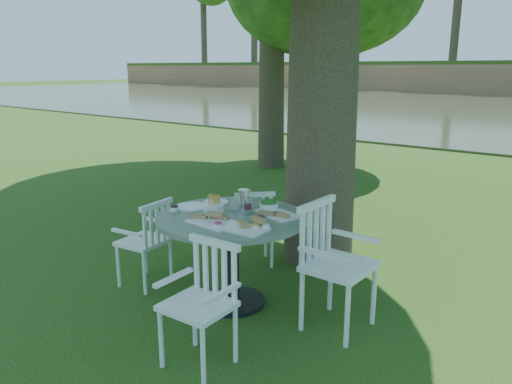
% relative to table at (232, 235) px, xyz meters
% --- Properties ---
extents(ground, '(140.00, 140.00, 0.00)m').
position_rel_table_xyz_m(ground, '(-0.22, 0.40, -0.62)').
color(ground, '#17370B').
rests_on(ground, ground).
extents(table, '(1.26, 1.26, 0.80)m').
position_rel_table_xyz_m(table, '(0.00, 0.00, 0.00)').
color(table, black).
rests_on(table, ground).
extents(chair_ne, '(0.47, 0.50, 1.00)m').
position_rel_table_xyz_m(chair_ne, '(0.82, 0.21, -0.04)').
color(chair_ne, white).
rests_on(chair_ne, ground).
extents(chair_nw, '(0.55, 0.56, 0.80)m').
position_rel_table_xyz_m(chair_nw, '(-0.39, 0.77, -0.15)').
color(chair_nw, white).
rests_on(chair_nw, ground).
extents(chair_sw, '(0.44, 0.47, 0.82)m').
position_rel_table_xyz_m(chair_sw, '(-0.84, -0.19, -0.14)').
color(chair_sw, white).
rests_on(chair_sw, ground).
extents(chair_se, '(0.46, 0.43, 0.86)m').
position_rel_table_xyz_m(chair_se, '(0.42, -0.75, -0.12)').
color(chair_se, white).
rests_on(chair_se, ground).
extents(tableware, '(1.09, 0.82, 0.20)m').
position_rel_table_xyz_m(tableware, '(-0.01, 0.05, 0.21)').
color(tableware, white).
rests_on(tableware, table).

